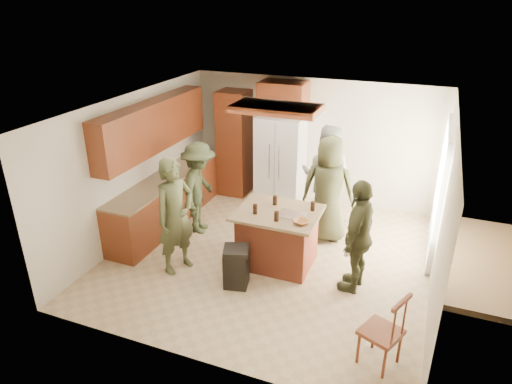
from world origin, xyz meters
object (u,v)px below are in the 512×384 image
at_px(person_behind_left, 326,176).
at_px(person_behind_right, 328,189).
at_px(spindle_chair, 383,333).
at_px(person_counter, 199,188).
at_px(kitchen_island, 277,237).
at_px(person_side_right, 358,236).
at_px(trash_bin, 236,266).
at_px(refrigerator, 281,160).
at_px(person_front_left, 175,216).

distance_m(person_behind_left, person_behind_right, 0.59).
bearing_deg(spindle_chair, person_counter, 148.47).
relative_size(person_behind_left, spindle_chair, 1.91).
relative_size(person_behind_right, kitchen_island, 1.46).
bearing_deg(person_behind_right, person_side_right, 115.51).
distance_m(person_behind_right, trash_bin, 2.17).
bearing_deg(person_counter, spindle_chair, -131.94).
distance_m(person_behind_left, refrigerator, 1.24).
distance_m(refrigerator, kitchen_island, 2.43).
bearing_deg(person_front_left, spindle_chair, -83.31).
bearing_deg(person_front_left, trash_bin, -72.32).
xyz_separation_m(person_behind_left, person_behind_right, (0.18, -0.56, -0.01)).
xyz_separation_m(person_behind_left, trash_bin, (-0.71, -2.43, -0.63)).
height_order(person_side_right, trash_bin, person_side_right).
distance_m(person_behind_left, kitchen_island, 1.76).
relative_size(refrigerator, trash_bin, 2.86).
bearing_deg(person_behind_right, person_behind_left, -76.76).
bearing_deg(person_behind_right, person_front_left, 38.47).
xyz_separation_m(person_behind_left, person_counter, (-2.00, -1.12, -0.11)).
bearing_deg(kitchen_island, trash_bin, -115.18).
distance_m(person_front_left, person_behind_left, 2.93).
distance_m(person_behind_right, spindle_chair, 3.03).
distance_m(person_front_left, person_side_right, 2.71).
bearing_deg(person_front_left, person_counter, 34.03).
height_order(person_behind_right, spindle_chair, person_behind_right).
bearing_deg(person_behind_left, person_behind_right, 106.82).
relative_size(person_side_right, person_counter, 1.02).
distance_m(refrigerator, spindle_chair, 4.66).
distance_m(person_front_left, person_counter, 1.26).
relative_size(person_behind_left, kitchen_island, 1.48).
height_order(person_front_left, person_behind_right, person_behind_right).
bearing_deg(spindle_chair, kitchen_island, 138.88).
relative_size(person_counter, refrigerator, 0.93).
bearing_deg(person_behind_right, refrigerator, -47.73).
distance_m(kitchen_island, trash_bin, 0.87).
bearing_deg(person_counter, person_behind_left, -71.14).
distance_m(person_behind_right, refrigerator, 1.72).
bearing_deg(trash_bin, person_counter, 134.32).
relative_size(person_behind_right, spindle_chair, 1.88).
xyz_separation_m(person_front_left, kitchen_island, (1.39, 0.69, -0.44)).
bearing_deg(person_behind_right, kitchen_island, 59.83).
bearing_deg(refrigerator, person_front_left, -102.69).
bearing_deg(trash_bin, kitchen_island, 64.82).
height_order(person_counter, refrigerator, refrigerator).
relative_size(person_behind_left, refrigerator, 1.05).
height_order(person_behind_left, trash_bin, person_behind_left).
xyz_separation_m(person_counter, trash_bin, (1.28, -1.31, -0.52)).
xyz_separation_m(person_side_right, trash_bin, (-1.64, -0.59, -0.54)).
distance_m(person_behind_right, person_counter, 2.25).
bearing_deg(spindle_chair, person_front_left, 164.34).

